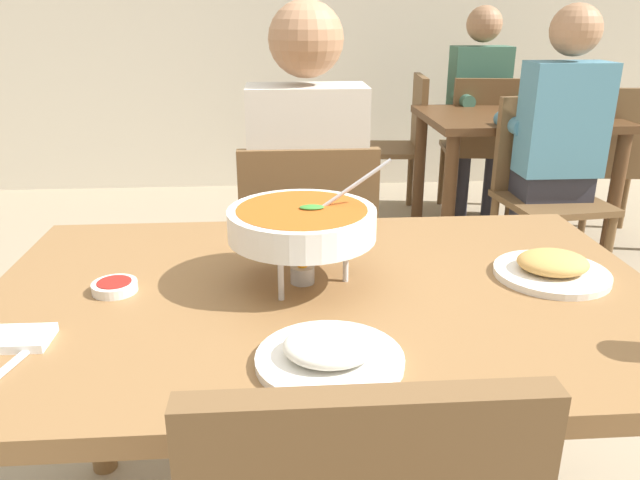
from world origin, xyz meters
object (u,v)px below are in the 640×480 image
object	(u,v)px
chair_bg_middle	(481,140)
sauce_dish	(115,286)
chair_bg_left	(544,182)
chair_diner_main	(308,259)
patron_bg_middle	(480,100)
dining_table_main	(325,333)
rice_plate	(330,353)
chair_bg_corner	(620,158)
curry_bowl	(302,224)
appetizer_plate	(552,268)
diner_main	(307,187)
dining_table_far	(514,139)
chair_bg_right	(401,138)
patron_bg_left	(557,134)

from	to	relation	value
chair_bg_middle	sauce_dish	bearing A→B (deg)	-121.80
chair_bg_left	chair_diner_main	bearing A→B (deg)	-142.81
patron_bg_middle	dining_table_main	bearing A→B (deg)	-113.61
chair_diner_main	patron_bg_middle	xyz separation A→B (m)	(1.20, 2.02, 0.24)
rice_plate	sauce_dish	world-z (taller)	rice_plate
chair_bg_corner	chair_bg_left	bearing A→B (deg)	-143.40
curry_bowl	sauce_dish	distance (m)	0.40
chair_diner_main	appetizer_plate	world-z (taller)	chair_diner_main
chair_diner_main	patron_bg_middle	size ratio (longest dim) A/B	0.69
dining_table_main	diner_main	bearing A→B (deg)	90.00
appetizer_plate	sauce_dish	world-z (taller)	appetizer_plate
curry_bowl	chair_diner_main	bearing A→B (deg)	86.34
diner_main	sauce_dish	world-z (taller)	diner_main
dining_table_main	patron_bg_middle	xyz separation A→B (m)	(1.20, 2.75, 0.10)
dining_table_far	chair_bg_left	xyz separation A→B (m)	(-0.04, -0.54, -0.10)
dining_table_main	chair_diner_main	size ratio (longest dim) A/B	1.52
chair_bg_middle	chair_bg_right	xyz separation A→B (m)	(-0.49, 0.11, 0.00)
diner_main	chair_bg_right	bearing A→B (deg)	70.33
diner_main	patron_bg_left	size ratio (longest dim) A/B	1.00
patron_bg_middle	appetizer_plate	bearing A→B (deg)	-104.75
appetizer_plate	patron_bg_middle	xyz separation A→B (m)	(0.72, 2.73, -0.02)
rice_plate	appetizer_plate	world-z (taller)	same
sauce_dish	patron_bg_middle	xyz separation A→B (m)	(1.63, 2.74, -0.01)
chair_bg_middle	chair_bg_right	world-z (taller)	same
diner_main	chair_bg_middle	world-z (taller)	diner_main
dining_table_main	chair_diner_main	bearing A→B (deg)	90.00
chair_bg_left	chair_bg_right	xyz separation A→B (m)	(-0.47, 1.12, 0.00)
diner_main	chair_diner_main	bearing A→B (deg)	-90.00
dining_table_main	chair_bg_middle	bearing A→B (deg)	65.54
patron_bg_middle	diner_main	bearing A→B (deg)	-121.16
chair_diner_main	chair_bg_corner	xyz separation A→B (m)	(1.81, 1.37, 0.00)
appetizer_plate	chair_bg_right	xyz separation A→B (m)	(0.22, 2.71, -0.26)
chair_diner_main	diner_main	size ratio (longest dim) A/B	0.69
chair_diner_main	patron_bg_left	distance (m)	1.49
chair_diner_main	dining_table_far	distance (m)	1.88
rice_plate	dining_table_main	bearing A→B (deg)	86.98
chair_bg_middle	chair_bg_corner	distance (m)	0.82
appetizer_plate	diner_main	bearing A→B (deg)	123.40
diner_main	chair_bg_corner	world-z (taller)	diner_main
rice_plate	chair_bg_left	size ratio (longest dim) A/B	0.27
diner_main	dining_table_far	bearing A→B (deg)	48.91
chair_bg_left	chair_bg_right	size ratio (longest dim) A/B	1.00
chair_diner_main	sauce_dish	size ratio (longest dim) A/B	10.00
chair_bg_left	chair_bg_middle	size ratio (longest dim) A/B	1.00
dining_table_main	patron_bg_left	xyz separation A→B (m)	(1.19, 1.58, 0.10)
diner_main	chair_bg_corner	distance (m)	2.26
chair_bg_left	patron_bg_left	size ratio (longest dim) A/B	0.69
diner_main	sauce_dish	distance (m)	0.86
curry_bowl	chair_bg_middle	world-z (taller)	curry_bowl
diner_main	appetizer_plate	distance (m)	0.88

